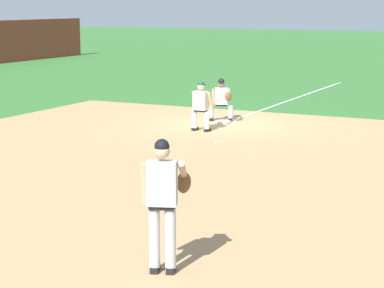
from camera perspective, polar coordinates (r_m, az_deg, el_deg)
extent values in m
plane|color=#336B2D|center=(22.84, 2.35, 1.53)|extent=(160.00, 160.00, 0.00)
cube|color=tan|center=(16.53, 0.93, -1.99)|extent=(18.00, 18.00, 0.01)
cube|color=white|center=(29.07, 7.76, 3.42)|extent=(13.48, 0.10, 0.00)
cube|color=white|center=(22.83, 2.35, 1.64)|extent=(0.38, 0.38, 0.09)
sphere|color=white|center=(19.58, 1.84, 0.10)|extent=(0.07, 0.07, 0.07)
cube|color=black|center=(10.41, -2.83, -9.45)|extent=(0.28, 0.19, 0.09)
cylinder|color=#B2B2B7|center=(10.23, -2.89, -7.13)|extent=(0.15, 0.15, 0.84)
cube|color=black|center=(10.38, -1.61, -9.50)|extent=(0.28, 0.19, 0.09)
cylinder|color=#B2B2B7|center=(10.20, -1.66, -7.18)|extent=(0.15, 0.15, 0.84)
cube|color=black|center=(10.08, -2.29, -4.77)|extent=(0.31, 0.39, 0.06)
cube|color=#B2B2B7|center=(10.00, -2.31, -3.01)|extent=(0.36, 0.46, 0.60)
sphere|color=tan|center=(9.93, -2.31, -0.57)|extent=(0.21, 0.21, 0.21)
sphere|color=black|center=(9.92, -2.31, -0.17)|extent=(0.20, 0.20, 0.20)
cube|color=black|center=(10.01, -2.24, -0.22)|extent=(0.16, 0.20, 0.02)
cylinder|color=tan|center=(10.12, -3.65, -3.01)|extent=(0.21, 0.15, 0.59)
cylinder|color=tan|center=(10.24, -0.69, -2.14)|extent=(0.53, 0.27, 0.41)
ellipsoid|color=brown|center=(10.36, -0.63, -2.94)|extent=(0.35, 0.29, 0.34)
cube|color=black|center=(23.43, 2.95, 1.86)|extent=(0.28, 0.19, 0.09)
cylinder|color=#B2B2B7|center=(23.44, 2.96, 2.45)|extent=(0.15, 0.15, 0.40)
cube|color=black|center=(23.47, 1.49, 1.89)|extent=(0.28, 0.19, 0.09)
cylinder|color=#B2B2B7|center=(23.47, 1.50, 2.47)|extent=(0.15, 0.15, 0.40)
cube|color=black|center=(23.42, 2.24, 2.99)|extent=(0.31, 0.39, 0.06)
cube|color=#B2B2B7|center=(23.38, 2.24, 3.67)|extent=(0.37, 0.46, 0.52)
sphere|color=#9E7051|center=(23.32, 2.24, 4.62)|extent=(0.21, 0.21, 0.21)
sphere|color=black|center=(23.31, 2.25, 4.79)|extent=(0.20, 0.20, 0.20)
cube|color=black|center=(23.23, 2.23, 4.70)|extent=(0.16, 0.20, 0.02)
cylinder|color=#9E7051|center=(22.94, 2.81, 3.90)|extent=(0.58, 0.29, 0.24)
cylinder|color=#9E7051|center=(23.31, 1.61, 3.50)|extent=(0.25, 0.17, 0.58)
ellipsoid|color=brown|center=(22.74, 2.78, 3.65)|extent=(0.27, 0.26, 0.35)
cube|color=black|center=(21.66, 0.23, 1.15)|extent=(0.26, 0.12, 0.09)
cylinder|color=white|center=(21.58, 0.18, 1.89)|extent=(0.15, 0.15, 0.50)
cube|color=black|center=(21.48, 1.18, 1.07)|extent=(0.26, 0.12, 0.09)
cylinder|color=white|center=(21.40, 1.13, 1.81)|extent=(0.15, 0.15, 0.50)
cube|color=black|center=(21.45, 0.66, 2.56)|extent=(0.21, 0.35, 0.06)
cube|color=beige|center=(21.41, 0.66, 3.33)|extent=(0.25, 0.41, 0.54)
sphere|color=#DBB28E|center=(21.38, 0.69, 4.40)|extent=(0.21, 0.21, 0.21)
sphere|color=#194C28|center=(21.37, 0.69, 4.58)|extent=(0.20, 0.20, 0.20)
cube|color=#194C28|center=(21.45, 0.80, 4.54)|extent=(0.12, 0.17, 0.02)
cylinder|color=#DBB28E|center=(21.66, 0.25, 3.33)|extent=(0.33, 0.10, 0.56)
cylinder|color=#DBB28E|center=(21.43, 1.43, 3.24)|extent=(0.33, 0.10, 0.56)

